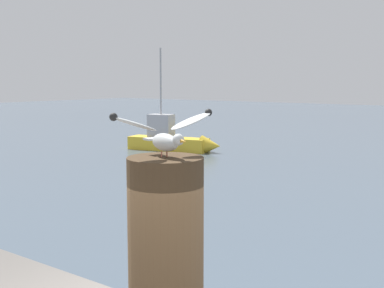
# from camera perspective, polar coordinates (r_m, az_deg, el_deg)

# --- Properties ---
(mooring_post) EXTENTS (0.44, 0.44, 1.07)m
(mooring_post) POSITION_cam_1_polar(r_m,az_deg,el_deg) (2.99, -2.94, -11.71)
(mooring_post) COLOR #4C3823
(mooring_post) RESTS_ON harbor_quay
(seagull) EXTENTS (0.39, 0.65, 0.26)m
(seagull) POSITION_cam_1_polar(r_m,az_deg,el_deg) (2.85, -3.00, 1.12)
(seagull) COLOR #C67560
(seagull) RESTS_ON mooring_post
(boat_yellow) EXTENTS (4.35, 1.77, 4.56)m
(boat_yellow) POSITION_cam_1_polar(r_m,az_deg,el_deg) (22.25, -2.02, 0.48)
(boat_yellow) COLOR yellow
(boat_yellow) RESTS_ON ground_plane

